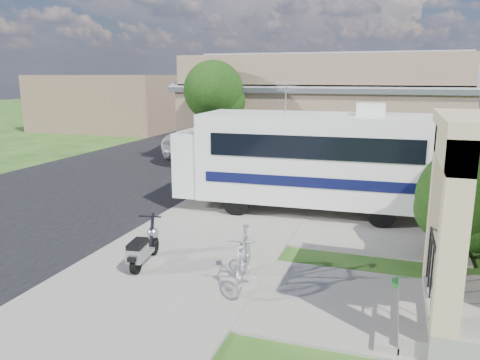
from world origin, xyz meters
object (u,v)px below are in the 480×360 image
(bicycle, at_px, (243,260))
(shrub, at_px, (471,193))
(van, at_px, (237,123))
(garden_hose, at_px, (403,288))
(scooter, at_px, (143,249))
(motorhome, at_px, (307,158))
(pickup_truck, at_px, (206,138))

(bicycle, bearing_deg, shrub, 24.07)
(bicycle, xyz_separation_m, van, (-7.41, 21.34, 0.37))
(shrub, xyz_separation_m, van, (-11.61, 18.45, -0.58))
(van, height_order, garden_hose, van)
(scooter, bearing_deg, van, 94.83)
(motorhome, bearing_deg, garden_hose, -62.61)
(shrub, xyz_separation_m, garden_hose, (-1.29, -2.22, -1.39))
(bicycle, relative_size, pickup_truck, 0.31)
(van, bearing_deg, bicycle, -63.21)
(pickup_truck, height_order, van, van)
(bicycle, distance_m, van, 22.60)
(motorhome, relative_size, shrub, 2.58)
(bicycle, height_order, pickup_truck, pickup_truck)
(motorhome, xyz_separation_m, bicycle, (-0.17, -5.42, -1.09))
(pickup_truck, bearing_deg, scooter, 105.26)
(bicycle, bearing_deg, pickup_truck, 104.71)
(shrub, distance_m, van, 21.81)
(scooter, relative_size, van, 0.23)
(scooter, relative_size, pickup_truck, 0.26)
(motorhome, height_order, shrub, motorhome)
(shrub, distance_m, bicycle, 5.19)
(motorhome, bearing_deg, scooter, -117.35)
(motorhome, height_order, garden_hose, motorhome)
(shrub, distance_m, pickup_truck, 15.79)
(pickup_truck, xyz_separation_m, van, (-0.69, 7.07, 0.11))
(motorhome, bearing_deg, van, 112.91)
(shrub, relative_size, garden_hose, 6.62)
(scooter, xyz_separation_m, bicycle, (2.25, -0.16, 0.10))
(motorhome, relative_size, scooter, 5.12)
(motorhome, height_order, van, motorhome)
(motorhome, distance_m, bicycle, 5.53)
(scooter, relative_size, bicycle, 0.82)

